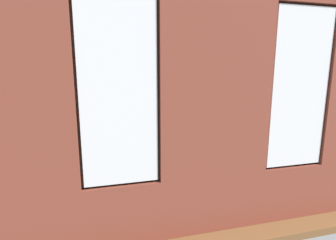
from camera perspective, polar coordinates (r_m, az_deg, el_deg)
ground_plane at (r=5.97m, az=-1.16°, el=-9.04°), size 6.21×6.09×0.10m
brick_wall_with_windows at (r=3.11m, az=10.32°, el=2.11°), size 5.61×0.30×3.14m
white_wall_right at (r=5.46m, az=-30.18°, el=5.00°), size 0.10×5.09×3.14m
couch_by_window at (r=3.92m, az=-0.74°, el=-14.28°), size 2.06×0.87×0.80m
couch_left at (r=6.14m, az=19.90°, el=-5.44°), size 0.96×2.13×0.80m
coffee_table at (r=6.07m, az=-1.15°, el=-4.25°), size 1.41×0.78×0.45m
cup_ceramic at (r=5.96m, az=0.11°, el=-3.56°), size 0.07×0.07×0.09m
candle_jar at (r=6.10m, az=-2.98°, el=-3.15°), size 0.08×0.08×0.10m
table_plant_small at (r=5.83m, az=-4.94°, el=-3.17°), size 0.13×0.13×0.22m
remote_silver at (r=6.28m, az=2.01°, el=-3.10°), size 0.06×0.17×0.02m
media_console at (r=5.68m, az=-25.85°, el=-7.86°), size 1.14×0.42×0.54m
tv_flatscreen at (r=5.52m, az=-26.41°, el=-1.43°), size 1.11×0.20×0.76m
potted_plant_by_left_couch at (r=7.20m, az=10.51°, el=-2.67°), size 0.30×0.30×0.48m
potted_plant_near_tv at (r=4.53m, az=-21.76°, el=-7.73°), size 0.76×0.67×1.37m
potted_plant_mid_room_small at (r=7.01m, az=0.90°, el=-2.60°), size 0.31×0.31×0.54m
potted_plant_beside_window_right at (r=3.64m, az=-27.00°, el=-9.10°), size 1.01×1.09×1.35m
potted_plant_corner_far_left at (r=5.06m, az=31.23°, el=-5.19°), size 0.81×0.86×1.24m
potted_plant_corner_near_left at (r=8.36m, az=10.68°, el=3.98°), size 0.98×1.09×1.57m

